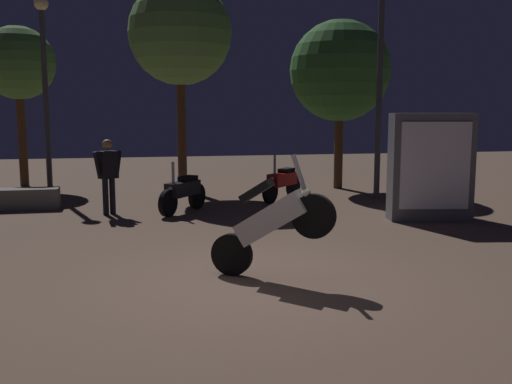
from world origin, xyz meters
TOP-DOWN VIEW (x-y plane):
  - ground_plane at (0.00, 0.00)m, footprint 40.00×40.00m
  - motorcycle_white_foreground at (0.25, 0.07)m, footprint 1.47×0.94m
  - motorcycle_black_parked_left at (-0.48, 5.25)m, footprint 1.10×1.37m
  - motorcycle_red_parked_right at (1.98, 6.45)m, footprint 1.23×1.26m
  - person_rider_beside at (-2.00, 5.31)m, footprint 0.60×0.43m
  - streetlamp_near at (-3.66, 8.87)m, footprint 0.36×0.36m
  - streetlamp_far at (4.30, 6.23)m, footprint 0.36×0.36m
  - tree_left_bg at (-4.58, 10.52)m, footprint 2.03×2.03m
  - tree_center_bg at (4.02, 8.27)m, footprint 2.72×2.72m
  - tree_right_bg at (-0.22, 8.68)m, footprint 2.69×2.69m
  - kiosk_billboard at (4.23, 3.46)m, footprint 1.66×0.78m

SIDE VIEW (x-z plane):
  - ground_plane at x=0.00m, z-range 0.00..0.00m
  - motorcycle_black_parked_left at x=-0.48m, z-range -0.12..0.99m
  - motorcycle_red_parked_right at x=1.98m, z-range -0.12..0.99m
  - motorcycle_white_foreground at x=0.25m, z-range -0.07..1.56m
  - person_rider_beside at x=-2.00m, z-range 0.14..1.71m
  - kiosk_billboard at x=4.23m, z-range 0.00..2.10m
  - streetlamp_near at x=-3.66m, z-range 0.67..5.65m
  - tree_center_bg at x=4.02m, z-range 0.91..5.46m
  - streetlamp_far at x=4.30m, z-range 0.68..5.84m
  - tree_left_bg at x=-4.58m, z-range 1.18..5.63m
  - tree_right_bg at x=-0.22m, z-range 1.37..6.85m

